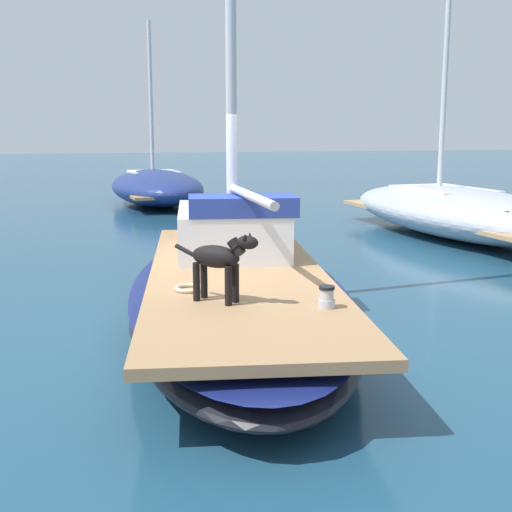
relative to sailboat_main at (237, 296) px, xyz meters
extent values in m
plane|color=navy|center=(0.00, 0.00, -0.34)|extent=(120.00, 120.00, 0.00)
ellipsoid|color=black|center=(0.00, 0.00, -0.06)|extent=(3.43, 7.47, 0.56)
ellipsoid|color=navy|center=(0.00, 0.00, 0.12)|extent=(3.45, 7.50, 0.08)
cube|color=#A37A51|center=(0.00, 0.00, 0.27)|extent=(2.91, 6.84, 0.10)
cylinder|color=silver|center=(0.12, -0.21, 1.22)|extent=(0.10, 2.20, 0.10)
cube|color=silver|center=(0.16, 1.19, 0.62)|extent=(1.68, 2.37, 0.60)
cube|color=navy|center=(0.16, 0.42, 1.04)|extent=(1.41, 0.87, 0.24)
ellipsoid|color=black|center=(-0.50, -1.43, 0.77)|extent=(0.53, 0.51, 0.22)
cylinder|color=black|center=(-0.32, -1.51, 0.51)|extent=(0.07, 0.07, 0.38)
cylinder|color=black|center=(-0.41, -1.60, 0.51)|extent=(0.07, 0.07, 0.38)
cylinder|color=black|center=(-0.59, -1.26, 0.51)|extent=(0.07, 0.07, 0.38)
cylinder|color=black|center=(-0.68, -1.36, 0.51)|extent=(0.07, 0.07, 0.38)
cylinder|color=black|center=(-0.33, -1.59, 0.88)|extent=(0.21, 0.21, 0.19)
ellipsoid|color=black|center=(-0.24, -1.67, 0.94)|extent=(0.25, 0.24, 0.13)
cone|color=black|center=(-0.21, -1.64, 1.00)|extent=(0.05, 0.05, 0.06)
cone|color=black|center=(-0.27, -1.70, 1.00)|extent=(0.05, 0.05, 0.06)
torus|color=black|center=(-0.33, -1.59, 0.88)|extent=(0.18, 0.18, 0.10)
cylinder|color=black|center=(-0.77, -1.19, 0.80)|extent=(0.19, 0.18, 0.12)
cylinder|color=#B7B7BC|center=(0.47, -1.90, 0.36)|extent=(0.16, 0.16, 0.08)
cylinder|color=#B7B7BC|center=(0.47, -1.90, 0.45)|extent=(0.13, 0.13, 0.10)
cylinder|color=black|center=(0.47, -1.90, 0.52)|extent=(0.15, 0.15, 0.03)
torus|color=beige|center=(-0.69, -0.91, 0.35)|extent=(0.32, 0.32, 0.04)
ellipsoid|color=navy|center=(0.16, 13.26, 0.20)|extent=(3.17, 5.97, 1.07)
cube|color=#A37A51|center=(0.16, 13.26, 0.11)|extent=(2.59, 5.35, 0.08)
cube|color=silver|center=(0.12, 13.69, 0.41)|extent=(1.61, 1.85, 0.52)
cube|color=maroon|center=(0.26, 12.26, 0.33)|extent=(1.48, 1.84, 0.36)
cylinder|color=silver|center=(0.11, 13.83, 2.66)|extent=(0.12, 0.12, 5.09)
ellipsoid|color=#B2B7C1|center=(6.04, 5.49, 0.19)|extent=(3.49, 7.74, 1.06)
cube|color=tan|center=(6.04, 5.49, 0.11)|extent=(2.86, 6.94, 0.08)
cube|color=silver|center=(5.99, 6.05, 0.41)|extent=(1.73, 2.39, 0.52)
cube|color=maroon|center=(6.17, 4.18, 0.33)|extent=(1.60, 2.38, 0.36)
cylinder|color=silver|center=(5.97, 6.24, 3.18)|extent=(0.12, 0.12, 6.13)
camera|label=1|loc=(-1.57, -7.71, 1.98)|focal=47.23mm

